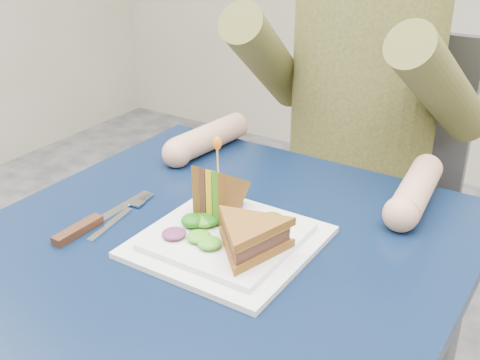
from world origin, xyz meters
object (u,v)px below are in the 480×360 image
Objects in this scene: sandwich_flat at (250,237)px; plate at (228,240)px; chair at (368,186)px; sandwich_upright at (218,195)px; knife at (87,225)px; fork at (120,216)px; diner at (364,52)px; table at (219,280)px.

plate is at bearing 155.56° from sandwich_flat.
chair is 0.75m from sandwich_flat.
sandwich_upright reaches higher than knife.
sandwich_upright is at bearing 25.66° from fork.
diner reaches higher than sandwich_upright.
diner is 3.77× the size of sandwich_flat.
table is at bearing 157.82° from sandwich_flat.
fork is at bearing -171.97° from plate.
sandwich_upright is (-0.03, -0.64, 0.24)m from chair.
fork is (-0.18, -0.71, 0.19)m from chair.
sandwich_upright is at bearing 36.61° from knife.
chair is 0.82m from knife.
sandwich_flat is (0.08, -0.60, -0.14)m from diner.
sandwich_upright reaches higher than table.
sandwich_flat is at bearing 0.77° from fork.
table is 0.81× the size of chair.
fork is at bearing 69.31° from knife.
plate is 1.18× the size of knife.
plate is 1.83× the size of sandwich_upright.
sandwich_upright is at bearing 137.41° from plate.
diner is 0.62m from sandwich_flat.
plate is at bearing -87.66° from diner.
table is 0.68m from chair.
diner reaches higher than plate.
sandwich_upright is at bearing -92.30° from chair.
sandwich_upright reaches higher than sandwich_flat.
chair is at bearing 91.95° from plate.
fork is at bearing -154.34° from sandwich_upright.
knife is at bearing -110.69° from fork.
sandwich_flat is (0.05, -0.02, 0.04)m from plate.
sandwich_upright is (-0.03, -0.53, -0.13)m from diner.
sandwich_flat is 0.89× the size of knife.
table is 0.15m from sandwich_flat.
diner is at bearing 87.20° from sandwich_upright.
plate is 0.24m from knife.
knife is (-0.02, -0.06, 0.00)m from fork.
chair is 0.39m from diner.
fork is 0.81× the size of knife.
plate reaches higher than fork.
fork reaches higher than table.
diner reaches higher than sandwich_flat.
table is 0.09m from plate.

